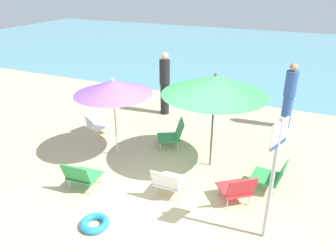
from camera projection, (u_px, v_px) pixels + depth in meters
The scene contains 14 objects.
ground_plane at pixel (163, 194), 6.11m from camera, with size 40.00×40.00×0.00m, color #CCB789.
sea_water at pixel (270, 53), 17.24m from camera, with size 40.00×16.00×0.01m, color #5693A3.
umbrella_green at pixel (215, 85), 6.29m from camera, with size 2.09×2.09×2.04m.
umbrella_purple at pixel (113, 87), 6.77m from camera, with size 1.64×1.64×1.81m.
beach_chair_a at pixel (173, 134), 7.71m from camera, with size 0.77×0.73×0.64m.
beach_chair_b at pixel (81, 175), 6.10m from camera, with size 0.60×0.60×0.63m.
beach_chair_c at pixel (237, 189), 5.71m from camera, with size 0.78×0.79×0.65m.
beach_chair_d at pixel (169, 181), 5.93m from camera, with size 0.52×0.61×0.61m.
beach_chair_e at pixel (96, 122), 8.33m from camera, with size 0.63×0.60×0.61m.
beach_chair_f at pixel (272, 175), 6.10m from camera, with size 0.63×0.59×0.60m.
person_a at pixel (289, 96), 8.48m from camera, with size 0.30×0.30×1.73m.
person_b at pixel (165, 83), 9.31m from camera, with size 0.29×0.29×1.80m.
warning_sign at pixel (274, 164), 4.58m from camera, with size 0.17×0.43×2.01m.
swim_ring at pixel (95, 223), 5.30m from camera, with size 0.47×0.47×0.12m, color #238CD8.
Camera 1 is at (2.13, -4.56, 3.70)m, focal length 35.05 mm.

